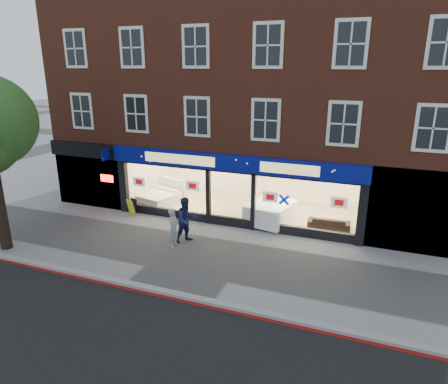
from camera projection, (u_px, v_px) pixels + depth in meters
The scene contains 12 objects.
ground at pixel (203, 255), 15.20m from camera, with size 120.00×120.00×0.00m, color gray.
kerb_line at pixel (163, 297), 12.44m from camera, with size 60.00×0.10×0.01m, color #8C0A07.
kerb_stone at pixel (166, 292), 12.60m from camera, with size 60.00×0.25×0.12m, color gray.
showroom_floor at pixel (245, 209), 19.85m from camera, with size 11.00×4.50×0.10m, color tan.
building at pixel (258, 70), 19.34m from camera, with size 19.00×8.26×10.30m.
display_bed at pixel (161, 198), 20.36m from camera, with size 2.10×2.38×1.15m.
bedside_table at pixel (166, 191), 21.54m from camera, with size 0.45×0.45×0.55m, color brown.
mattress_stack at pixel (271, 212), 18.05m from camera, with size 2.14×2.49×0.86m.
sofa at pixel (329, 223), 17.27m from camera, with size 1.80×0.70×0.53m, color black.
a_board at pixel (132, 207), 19.14m from camera, with size 0.51×0.33×0.79m, color gold.
pedestrian_grey at pixel (174, 228), 15.68m from camera, with size 0.57×0.37×1.56m, color #97999E.
pedestrian_blue at pixel (186, 220), 16.07m from camera, with size 0.92×0.71×1.89m, color #1A2149.
Camera 1 is at (5.65, -12.55, 6.91)m, focal length 32.00 mm.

